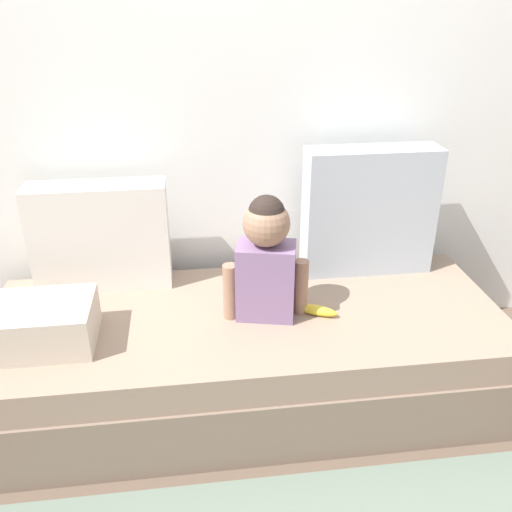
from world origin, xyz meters
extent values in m
plane|color=brown|center=(0.00, 0.00, 0.00)|extent=(12.00, 12.00, 0.00)
cube|color=white|center=(0.00, 0.54, 1.28)|extent=(5.29, 0.10, 2.55)
cube|color=#826C5B|center=(0.00, 0.00, 0.13)|extent=(2.09, 0.83, 0.27)
cube|color=gray|center=(0.00, 0.00, 0.33)|extent=(2.02, 0.80, 0.13)
cube|color=silver|center=(-0.57, 0.31, 0.62)|extent=(0.56, 0.16, 0.45)
cube|color=#B2BCC6|center=(0.57, 0.31, 0.67)|extent=(0.57, 0.16, 0.56)
cube|color=gray|center=(0.07, -0.02, 0.54)|extent=(0.25, 0.19, 0.30)
sphere|color=#9E755B|center=(0.07, -0.02, 0.78)|extent=(0.17, 0.17, 0.17)
sphere|color=#2D231E|center=(0.07, -0.02, 0.82)|extent=(0.14, 0.14, 0.14)
cylinder|color=#9E755B|center=(-0.07, -0.02, 0.51)|extent=(0.06, 0.06, 0.23)
cylinder|color=#9E755B|center=(0.21, -0.02, 0.51)|extent=(0.06, 0.06, 0.23)
ellipsoid|color=yellow|center=(0.27, -0.04, 0.41)|extent=(0.17, 0.12, 0.04)
cube|color=beige|center=(-0.76, -0.10, 0.47)|extent=(0.40, 0.28, 0.16)
camera|label=1|loc=(-0.20, -1.83, 1.56)|focal=38.57mm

